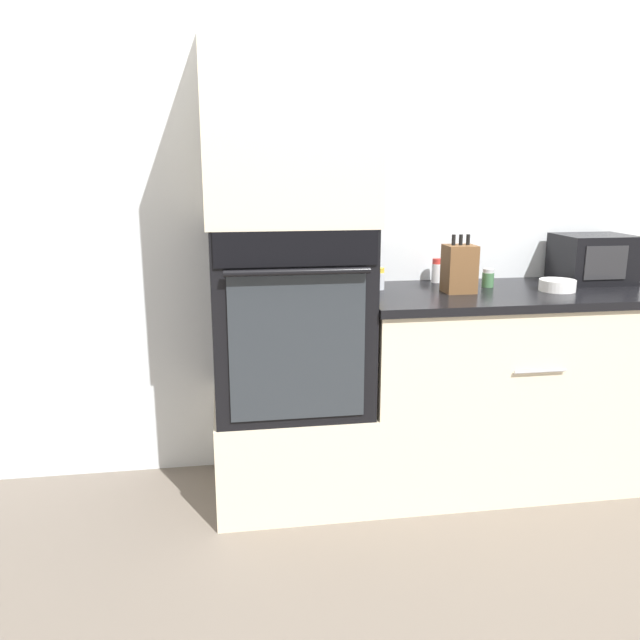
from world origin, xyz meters
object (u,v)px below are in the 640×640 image
(wall_oven, at_px, (289,315))
(condiment_jar_far, at_px, (488,278))
(microwave, at_px, (593,259))
(bowl, at_px, (557,285))
(knife_block, at_px, (459,269))
(condiment_jar_back, at_px, (380,279))
(condiment_jar_mid, at_px, (437,271))
(condiment_jar_near, at_px, (460,279))

(wall_oven, bearing_deg, condiment_jar_far, 5.87)
(microwave, bearing_deg, bowl, -146.06)
(knife_block, xyz_separation_m, condiment_jar_back, (-0.32, 0.11, -0.06))
(bowl, bearing_deg, condiment_jar_mid, 147.66)
(condiment_jar_near, distance_m, condiment_jar_back, 0.38)
(bowl, height_order, condiment_jar_near, condiment_jar_near)
(wall_oven, distance_m, knife_block, 0.76)
(condiment_jar_far, height_order, condiment_jar_back, condiment_jar_back)
(microwave, xyz_separation_m, condiment_jar_mid, (-0.72, 0.10, -0.06))
(microwave, height_order, knife_block, knife_block)
(condiment_jar_far, xyz_separation_m, condiment_jar_back, (-0.50, 0.01, 0.01))
(wall_oven, relative_size, condiment_jar_far, 9.15)
(bowl, height_order, condiment_jar_back, condiment_jar_back)
(microwave, bearing_deg, knife_block, -168.50)
(condiment_jar_mid, distance_m, condiment_jar_far, 0.24)
(knife_block, bearing_deg, microwave, 11.50)
(condiment_jar_back, bearing_deg, knife_block, -19.25)
(wall_oven, relative_size, knife_block, 3.06)
(wall_oven, xyz_separation_m, condiment_jar_far, (0.91, 0.09, 0.12))
(condiment_jar_mid, bearing_deg, wall_oven, -161.58)
(condiment_jar_mid, bearing_deg, bowl, -32.34)
(microwave, height_order, condiment_jar_far, microwave)
(wall_oven, height_order, condiment_jar_near, wall_oven)
(microwave, xyz_separation_m, condiment_jar_far, (-0.53, -0.04, -0.07))
(knife_block, xyz_separation_m, condiment_jar_near, (0.06, 0.13, -0.07))
(condiment_jar_mid, bearing_deg, condiment_jar_near, -60.11)
(condiment_jar_far, bearing_deg, bowl, -28.03)
(condiment_jar_back, bearing_deg, condiment_jar_far, -1.33)
(wall_oven, relative_size, condiment_jar_back, 7.88)
(microwave, height_order, bowl, microwave)
(bowl, bearing_deg, knife_block, 175.06)
(microwave, xyz_separation_m, bowl, (-0.27, -0.18, -0.09))
(wall_oven, distance_m, condiment_jar_back, 0.44)
(bowl, relative_size, condiment_jar_mid, 1.38)
(condiment_jar_far, distance_m, condiment_jar_back, 0.50)
(knife_block, bearing_deg, bowl, -4.94)
(condiment_jar_mid, distance_m, condiment_jar_back, 0.34)
(wall_oven, xyz_separation_m, microwave, (1.44, 0.14, 0.19))
(knife_block, distance_m, condiment_jar_far, 0.21)
(bowl, distance_m, condiment_jar_near, 0.42)
(microwave, relative_size, condiment_jar_back, 3.40)
(microwave, distance_m, condiment_jar_near, 0.66)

